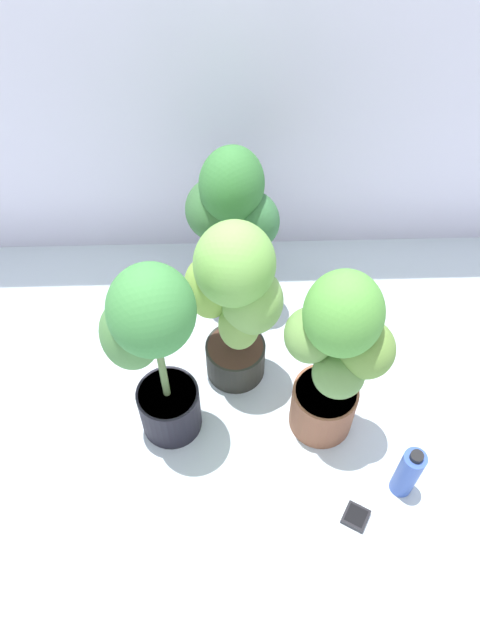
# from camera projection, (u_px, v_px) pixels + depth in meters

# --- Properties ---
(ground_plane) EXTENTS (8.00, 8.00, 0.00)m
(ground_plane) POSITION_uv_depth(u_px,v_px,m) (242.00, 404.00, 2.34)
(ground_plane) COLOR silver
(ground_plane) RESTS_ON ground
(mylar_back_wall) EXTENTS (3.20, 0.01, 2.00)m
(mylar_back_wall) POSITION_uv_depth(u_px,v_px,m) (235.00, 32.00, 2.05)
(mylar_back_wall) COLOR silver
(mylar_back_wall) RESTS_ON ground
(potted_plant_front_right) EXTENTS (0.39, 0.29, 0.81)m
(potted_plant_front_right) POSITION_uv_depth(u_px,v_px,m) (336.00, 356.00, 1.93)
(potted_plant_front_right) COLOR brown
(potted_plant_front_right) RESTS_ON ground
(potted_plant_back_center) EXTENTS (0.40, 0.33, 0.78)m
(potted_plant_back_center) POSITION_uv_depth(u_px,v_px,m) (232.00, 224.00, 2.28)
(potted_plant_back_center) COLOR slate
(potted_plant_back_center) RESTS_ON ground
(potted_plant_front_left) EXTENTS (0.35, 0.29, 0.84)m
(potted_plant_front_left) POSITION_uv_depth(u_px,v_px,m) (152.00, 347.00, 1.89)
(potted_plant_front_left) COLOR black
(potted_plant_front_left) RESTS_ON ground
(potted_plant_center) EXTENTS (0.40, 0.32, 0.77)m
(potted_plant_center) POSITION_uv_depth(u_px,v_px,m) (235.00, 299.00, 2.06)
(potted_plant_center) COLOR #282822
(potted_plant_center) RESTS_ON ground
(hygrometer_box) EXTENTS (0.11, 0.11, 0.03)m
(hygrometer_box) POSITION_uv_depth(u_px,v_px,m) (356.00, 517.00, 2.07)
(hygrometer_box) COLOR black
(hygrometer_box) RESTS_ON ground
(nutrient_bottle) EXTENTS (0.08, 0.08, 0.27)m
(nutrient_bottle) POSITION_uv_depth(u_px,v_px,m) (408.00, 473.00, 2.04)
(nutrient_bottle) COLOR #3657B9
(nutrient_bottle) RESTS_ON ground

